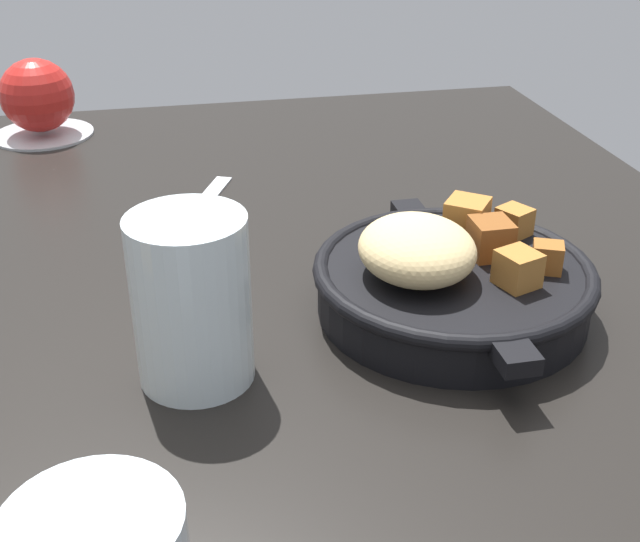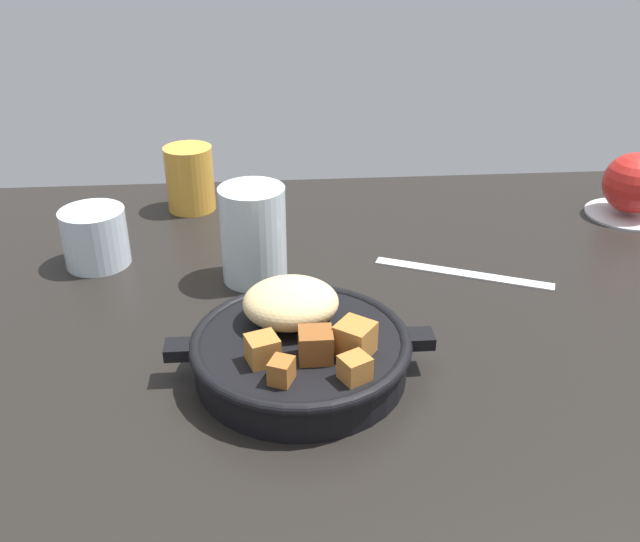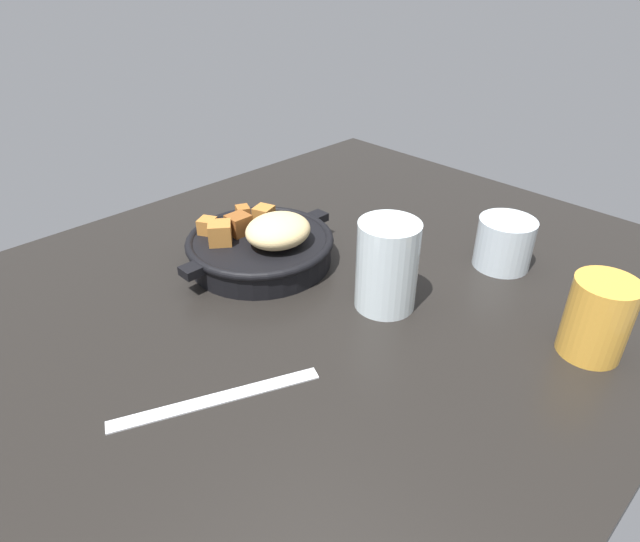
% 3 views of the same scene
% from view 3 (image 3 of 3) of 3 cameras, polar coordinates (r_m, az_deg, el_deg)
% --- Properties ---
extents(ground_plane, '(1.07, 0.80, 0.02)m').
position_cam_3_polar(ground_plane, '(0.68, -2.32, -3.98)').
color(ground_plane, black).
extents(cast_iron_skillet, '(0.25, 0.20, 0.08)m').
position_cam_3_polar(cast_iron_skillet, '(0.75, -6.23, 2.84)').
color(cast_iron_skillet, black).
rests_on(cast_iron_skillet, ground_plane).
extents(butter_knife, '(0.20, 0.10, 0.00)m').
position_cam_3_polar(butter_knife, '(0.55, -10.91, -13.18)').
color(butter_knife, silver).
rests_on(butter_knife, ground_plane).
extents(juice_glass_amber, '(0.07, 0.07, 0.09)m').
position_cam_3_polar(juice_glass_amber, '(0.64, 27.48, -4.47)').
color(juice_glass_amber, gold).
rests_on(juice_glass_amber, ground_plane).
extents(water_glass_tall, '(0.07, 0.07, 0.11)m').
position_cam_3_polar(water_glass_tall, '(0.64, 7.15, 0.58)').
color(water_glass_tall, silver).
rests_on(water_glass_tall, ground_plane).
extents(water_glass_short, '(0.08, 0.08, 0.07)m').
position_cam_3_polar(water_glass_short, '(0.77, 19.04, 2.84)').
color(water_glass_short, silver).
rests_on(water_glass_short, ground_plane).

